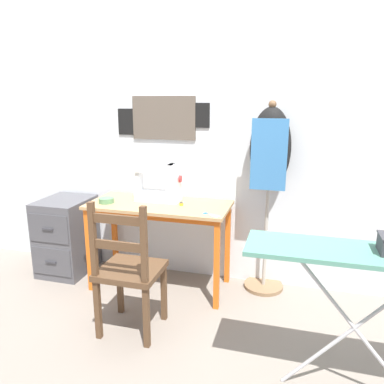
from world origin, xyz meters
TOP-DOWN VIEW (x-y plane):
  - ground_plane at (0.00, 0.00)m, footprint 14.00×14.00m
  - wall_back at (-0.00, 0.58)m, footprint 10.00×0.07m
  - sewing_table at (0.00, 0.25)m, footprint 1.13×0.52m
  - sewing_machine at (-0.01, 0.33)m, footprint 0.38×0.16m
  - fabric_bowl at (-0.42, 0.16)m, footprint 0.12×0.12m
  - scissors at (0.45, 0.08)m, footprint 0.14×0.10m
  - thread_spool_near_machine at (0.19, 0.24)m, footprint 0.04×0.04m
  - wooden_chair at (0.03, -0.39)m, footprint 0.40×0.38m
  - filing_cabinet at (-0.91, 0.30)m, footprint 0.40×0.50m
  - dress_form at (0.84, 0.46)m, footprint 0.32×0.32m
  - ironing_board at (1.38, -0.59)m, footprint 1.13×0.33m

SIDE VIEW (x-z plane):
  - ground_plane at x=0.00m, z-range 0.00..0.00m
  - filing_cabinet at x=-0.91m, z-range 0.00..0.67m
  - wooden_chair at x=0.03m, z-range -0.03..0.91m
  - sewing_table at x=0.00m, z-range 0.27..0.99m
  - scissors at x=0.45m, z-range 0.72..0.73m
  - thread_spool_near_machine at x=0.19m, z-range 0.72..0.75m
  - fabric_bowl at x=-0.42m, z-range 0.72..0.76m
  - ironing_board at x=1.38m, z-range 0.36..1.18m
  - sewing_machine at x=-0.01m, z-range 0.70..1.03m
  - dress_form at x=0.84m, z-range 0.32..1.85m
  - wall_back at x=0.00m, z-range 0.00..2.55m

